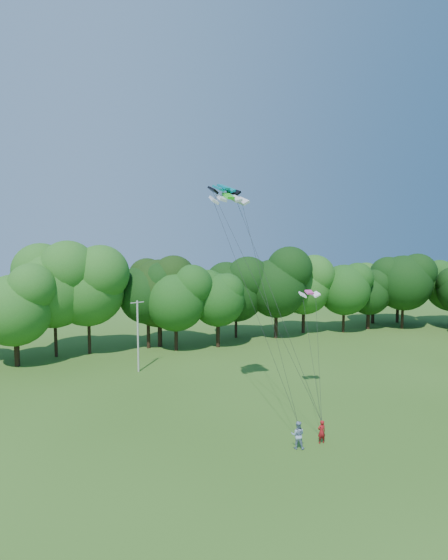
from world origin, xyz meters
name	(u,v)px	position (x,y,z in m)	size (l,w,h in m)	color
ground	(347,526)	(0.00, 0.00, 0.00)	(160.00, 160.00, 0.00)	#2E5617
utility_pole	(138,335)	(-4.35, 28.04, 3.82)	(1.43, 0.52, 7.38)	#AEAFA6
kite_flyer_left	(322,432)	(3.82, 7.58, 0.79)	(0.58, 0.38, 1.57)	maroon
kite_flyer_right	(298,435)	(1.96, 7.55, 0.92)	(0.89, 0.69, 1.83)	#8AA1C0
kite_teal	(224,187)	(-0.06, 15.36, 17.58)	(2.69, 1.71, 0.53)	#047884
kite_green	(228,196)	(0.01, 14.63, 16.84)	(2.87, 1.28, 0.62)	#2DE121
kite_pink	(309,292)	(7.25, 14.52, 9.25)	(1.84, 1.20, 0.30)	#E03E97
tree_back_center	(159,280)	(0.31, 37.57, 8.55)	(9.41, 9.41, 13.69)	black
tree_back_east	(374,277)	(35.87, 39.35, 7.48)	(8.24, 8.24, 11.98)	black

